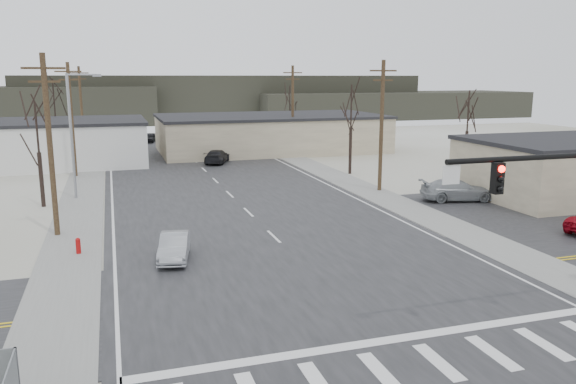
% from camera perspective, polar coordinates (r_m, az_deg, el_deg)
% --- Properties ---
extents(ground, '(140.00, 140.00, 0.00)m').
position_cam_1_polar(ground, '(24.10, 3.92, -9.69)').
color(ground, silver).
rests_on(ground, ground).
extents(main_road, '(18.00, 110.00, 0.05)m').
position_cam_1_polar(main_road, '(37.83, -4.40, -1.74)').
color(main_road, black).
rests_on(main_road, ground).
extents(cross_road, '(90.00, 10.00, 0.04)m').
position_cam_1_polar(cross_road, '(24.09, 3.92, -9.64)').
color(cross_road, black).
rests_on(cross_road, ground).
extents(sidewalk_left, '(3.00, 90.00, 0.06)m').
position_cam_1_polar(sidewalk_left, '(41.85, -20.30, -1.13)').
color(sidewalk_left, gray).
rests_on(sidewalk_left, ground).
extents(sidewalk_right, '(3.00, 90.00, 0.06)m').
position_cam_1_polar(sidewalk_right, '(45.86, 7.14, 0.57)').
color(sidewalk_right, gray).
rests_on(sidewalk_right, ground).
extents(fire_hydrant, '(0.24, 0.24, 0.87)m').
position_cam_1_polar(fire_hydrant, '(30.10, -20.54, -5.14)').
color(fire_hydrant, '#A50C0C').
rests_on(fire_hydrant, ground).
extents(building_left_far, '(22.30, 12.30, 4.50)m').
position_cam_1_polar(building_left_far, '(61.69, -24.70, 4.52)').
color(building_left_far, silver).
rests_on(building_left_far, ground).
extents(building_right_far, '(26.30, 14.30, 4.30)m').
position_cam_1_polar(building_right_far, '(67.72, -1.80, 6.03)').
color(building_right_far, '#C1B494').
rests_on(building_right_far, ground).
extents(building_lot, '(14.30, 10.30, 4.30)m').
position_cam_1_polar(building_lot, '(46.55, 26.68, 2.24)').
color(building_lot, '#C1B494').
rests_on(building_lot, ground).
extents(upole_left_b, '(2.20, 0.30, 10.00)m').
position_cam_1_polar(upole_left_b, '(33.21, -23.05, 4.61)').
color(upole_left_b, '#4D3C24').
rests_on(upole_left_b, ground).
extents(upole_left_c, '(2.20, 0.30, 10.00)m').
position_cam_1_polar(upole_left_c, '(53.08, -21.13, 7.04)').
color(upole_left_c, '#4D3C24').
rests_on(upole_left_c, ground).
extents(upole_left_d, '(2.20, 0.30, 10.00)m').
position_cam_1_polar(upole_left_d, '(73.02, -20.25, 8.15)').
color(upole_left_d, '#4D3C24').
rests_on(upole_left_d, ground).
extents(upole_right_a, '(2.20, 0.30, 10.00)m').
position_cam_1_polar(upole_right_a, '(43.76, 9.48, 6.85)').
color(upole_right_a, '#4D3C24').
rests_on(upole_right_a, ground).
extents(upole_right_b, '(2.20, 0.30, 10.00)m').
position_cam_1_polar(upole_right_b, '(64.10, 0.47, 8.47)').
color(upole_right_b, '#4D3C24').
rests_on(upole_right_b, ground).
extents(streetlight_main, '(2.40, 0.25, 9.00)m').
position_cam_1_polar(streetlight_main, '(43.09, -20.93, 5.99)').
color(streetlight_main, gray).
rests_on(streetlight_main, ground).
extents(tree_left_near, '(3.30, 3.30, 7.35)m').
position_cam_1_polar(tree_left_near, '(41.29, -24.14, 5.72)').
color(tree_left_near, black).
rests_on(tree_left_near, ground).
extents(tree_right_mid, '(3.74, 3.74, 8.33)m').
position_cam_1_polar(tree_right_mid, '(51.35, 6.44, 8.41)').
color(tree_right_mid, black).
rests_on(tree_right_mid, ground).
extents(tree_left_far, '(3.96, 3.96, 8.82)m').
position_cam_1_polar(tree_left_far, '(67.15, -22.68, 8.64)').
color(tree_left_far, black).
rests_on(tree_left_far, ground).
extents(tree_right_far, '(3.52, 3.52, 7.84)m').
position_cam_1_polar(tree_right_far, '(76.57, 0.18, 9.25)').
color(tree_right_far, black).
rests_on(tree_right_far, ground).
extents(tree_lot, '(3.52, 3.52, 7.84)m').
position_cam_1_polar(tree_lot, '(52.59, 17.83, 7.62)').
color(tree_lot, black).
rests_on(tree_lot, ground).
extents(hill_center, '(80.00, 18.00, 9.00)m').
position_cam_1_polar(hill_center, '(119.24, -6.36, 9.51)').
color(hill_center, '#333026').
rests_on(hill_center, ground).
extents(hill_right, '(60.00, 18.00, 5.50)m').
position_cam_1_polar(hill_right, '(125.41, 10.29, 8.70)').
color(hill_right, '#333026').
rests_on(hill_right, ground).
extents(sedan_crossing, '(2.04, 3.99, 1.25)m').
position_cam_1_polar(sedan_crossing, '(27.89, -11.46, -5.45)').
color(sedan_crossing, gray).
rests_on(sedan_crossing, main_road).
extents(car_far_a, '(3.65, 5.13, 1.38)m').
position_cam_1_polar(car_far_a, '(58.13, -7.21, 3.61)').
color(car_far_a, black).
rests_on(car_far_a, main_road).
extents(car_far_b, '(2.29, 3.92, 1.25)m').
position_cam_1_polar(car_far_b, '(78.65, -13.90, 5.39)').
color(car_far_b, black).
rests_on(car_far_b, main_road).
extents(car_parked_silver, '(5.55, 3.23, 1.51)m').
position_cam_1_polar(car_parked_silver, '(41.95, 16.81, 0.18)').
color(car_parked_silver, gray).
rests_on(car_parked_silver, parking_lot).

